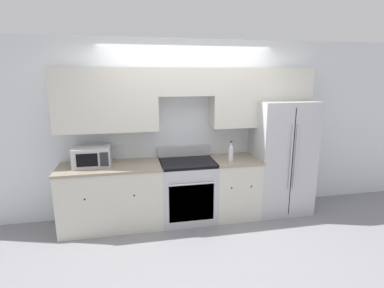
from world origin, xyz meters
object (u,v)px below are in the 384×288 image
object	(u,v)px
oven_range	(187,190)
refrigerator	(280,156)
bottle	(231,153)
microwave	(92,156)

from	to	relation	value
oven_range	refrigerator	world-z (taller)	refrigerator
refrigerator	bottle	size ratio (longest dim) A/B	5.81
microwave	refrigerator	bearing A→B (deg)	0.12
oven_range	refrigerator	bearing A→B (deg)	2.38
refrigerator	bottle	bearing A→B (deg)	-168.09
oven_range	microwave	bearing A→B (deg)	177.57
microwave	oven_range	bearing A→B (deg)	-2.43
bottle	refrigerator	bearing A→B (deg)	11.91
refrigerator	microwave	xyz separation A→B (m)	(-2.77, -0.01, 0.16)
refrigerator	oven_range	bearing A→B (deg)	-177.62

